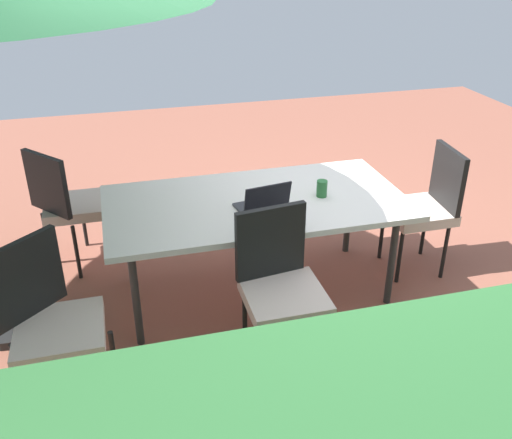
# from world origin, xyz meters

# --- Properties ---
(ground_plane) EXTENTS (10.00, 10.00, 0.02)m
(ground_plane) POSITION_xyz_m (0.00, 0.00, -0.01)
(ground_plane) COLOR #935442
(dining_table) EXTENTS (2.05, 1.06, 0.75)m
(dining_table) POSITION_xyz_m (0.00, 0.00, 0.70)
(dining_table) COLOR white
(dining_table) RESTS_ON ground_plane
(chair_north) EXTENTS (0.48, 0.49, 0.98)m
(chair_north) POSITION_xyz_m (0.05, 0.74, 0.55)
(chair_north) COLOR beige
(chair_north) RESTS_ON ground_plane
(chair_northeast) EXTENTS (0.59, 0.59, 0.98)m
(chair_northeast) POSITION_xyz_m (1.33, 0.75, 0.55)
(chair_northeast) COLOR beige
(chair_northeast) RESTS_ON ground_plane
(chair_southeast) EXTENTS (0.58, 0.58, 0.98)m
(chair_southeast) POSITION_xyz_m (1.29, -0.74, 0.55)
(chair_southeast) COLOR beige
(chair_southeast) RESTS_ON ground_plane
(chair_west) EXTENTS (0.48, 0.47, 0.98)m
(chair_west) POSITION_xyz_m (-1.33, -0.00, 0.55)
(chair_west) COLOR beige
(chair_west) RESTS_ON ground_plane
(laptop) EXTENTS (0.35, 0.29, 0.21)m
(laptop) POSITION_xyz_m (-0.00, 0.16, 0.79)
(laptop) COLOR #2D2D33
(laptop) RESTS_ON dining_table
(cup) EXTENTS (0.07, 0.07, 0.12)m
(cup) POSITION_xyz_m (-0.46, 0.06, 0.81)
(cup) COLOR #286B33
(cup) RESTS_ON dining_table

